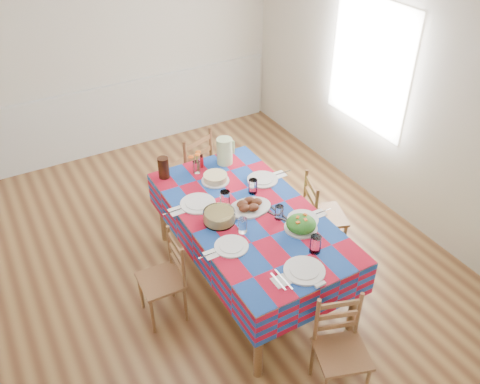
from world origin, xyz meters
name	(u,v)px	position (x,y,z in m)	size (l,w,h in m)	color
room	(193,140)	(0.00, 0.00, 1.35)	(4.58, 5.08, 2.78)	brown
wainscot	(116,116)	(0.00, 2.48, 0.49)	(4.41, 0.06, 0.92)	silver
window_right	(369,65)	(2.23, 0.30, 1.50)	(1.40, 1.40, 0.00)	white
dining_table	(249,221)	(0.26, -0.54, 0.72)	(1.12, 2.07, 0.81)	brown
setting_near_head	(308,261)	(0.32, -1.32, 0.84)	(0.52, 0.35, 0.15)	silver
setting_left_near	(235,239)	(-0.04, -0.81, 0.84)	(0.51, 0.30, 0.13)	silver
setting_left_far	(207,202)	(-0.01, -0.25, 0.84)	(0.59, 0.35, 0.15)	silver
setting_right_near	(295,216)	(0.56, -0.80, 0.84)	(0.51, 0.29, 0.13)	silver
setting_right_far	(260,182)	(0.57, -0.20, 0.84)	(0.56, 0.32, 0.14)	silver
meat_platter	(249,206)	(0.29, -0.48, 0.84)	(0.41, 0.29, 0.08)	silver
salad_platter	(301,224)	(0.53, -0.93, 0.85)	(0.28, 0.28, 0.12)	silver
pasta_bowl	(219,217)	(-0.02, -0.51, 0.86)	(0.28, 0.28, 0.10)	white
cake	(215,178)	(0.23, 0.05, 0.84)	(0.27, 0.27, 0.07)	silver
serving_utensils	(276,213)	(0.46, -0.66, 0.81)	(0.15, 0.33, 0.01)	black
flower_vase	(196,164)	(0.14, 0.28, 0.90)	(0.15, 0.12, 0.23)	white
hot_sauce	(202,161)	(0.22, 0.34, 0.88)	(0.04, 0.04, 0.15)	red
green_pitcher	(225,151)	(0.46, 0.30, 0.94)	(0.16, 0.16, 0.27)	#B8D999
tea_pitcher	(164,168)	(-0.17, 0.36, 0.91)	(0.11, 0.11, 0.21)	black
name_card	(320,285)	(0.27, -1.55, 0.82)	(0.09, 0.03, 0.02)	silver
chair_near	(340,349)	(0.27, -1.86, 0.42)	(0.47, 0.46, 0.85)	brown
chair_far	(190,171)	(0.27, 0.77, 0.50)	(0.57, 0.55, 1.01)	brown
chair_left	(165,279)	(-0.58, -0.54, 0.41)	(0.37, 0.39, 0.84)	brown
chair_right	(321,216)	(1.09, -0.53, 0.44)	(0.48, 0.50, 0.89)	brown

